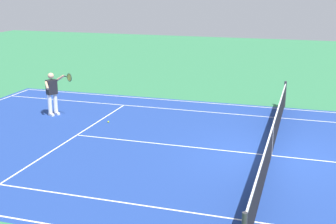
% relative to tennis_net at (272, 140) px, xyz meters
% --- Properties ---
extents(ground_plane, '(60.00, 60.00, 0.00)m').
position_rel_tennis_net_xyz_m(ground_plane, '(0.00, 0.00, -0.49)').
color(ground_plane, '#2D7247').
extents(court_slab, '(24.20, 11.40, 0.00)m').
position_rel_tennis_net_xyz_m(court_slab, '(0.00, 0.00, -0.49)').
color(court_slab, navy).
rests_on(court_slab, ground_plane).
extents(court_line_markings, '(23.85, 11.05, 0.01)m').
position_rel_tennis_net_xyz_m(court_line_markings, '(0.00, 0.00, -0.49)').
color(court_line_markings, white).
rests_on(court_line_markings, ground_plane).
extents(tennis_net, '(0.10, 11.70, 1.08)m').
position_rel_tennis_net_xyz_m(tennis_net, '(0.00, 0.00, 0.00)').
color(tennis_net, '#2D2D33').
rests_on(tennis_net, ground_plane).
extents(tennis_player_near, '(1.19, 0.75, 1.70)m').
position_rel_tennis_net_xyz_m(tennis_player_near, '(8.42, -1.95, 0.44)').
color(tennis_player_near, white).
rests_on(tennis_player_near, ground_plane).
extents(tennis_ball, '(0.07, 0.07, 0.07)m').
position_rel_tennis_net_xyz_m(tennis_ball, '(5.99, -1.63, -0.46)').
color(tennis_ball, '#CCE01E').
rests_on(tennis_ball, ground_plane).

